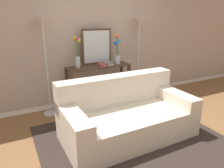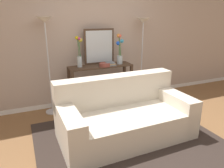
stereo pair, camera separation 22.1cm
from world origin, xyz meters
The scene contains 13 objects.
ground_plane centered at (0.00, 0.00, -0.01)m, with size 16.00×16.00×0.02m, color brown.
back_wall centered at (0.00, 1.91, 1.34)m, with size 12.00×0.15×2.69m.
area_rug centered at (-0.11, 0.18, 0.01)m, with size 2.61×2.13×0.01m.
couch centered at (-0.12, 0.34, 0.31)m, with size 1.95×1.01×0.88m.
console_table centered at (-0.04, 1.55, 0.57)m, with size 1.24×0.36×0.84m.
floor_lamp_left centered at (-1.00, 1.62, 1.37)m, with size 0.28×0.28×1.75m.
floor_lamp_right centered at (0.93, 1.62, 1.35)m, with size 0.28×0.28×1.72m.
wall_mirror centered at (0.00, 1.69, 1.18)m, with size 0.61×0.02×0.68m.
vase_tall_flowers centered at (-0.44, 1.57, 1.08)m, with size 0.13×0.11×0.57m.
vase_short_flowers centered at (0.36, 1.52, 1.10)m, with size 0.14×0.12×0.59m.
fruit_bowl centered at (0.01, 1.44, 0.88)m, with size 0.21×0.21×0.07m.
book_stack centered at (0.13, 1.46, 0.87)m, with size 0.20×0.16×0.07m.
book_row_under_console centered at (-0.35, 1.55, 0.06)m, with size 0.40×0.18×0.13m.
Camera 1 is at (-1.63, -2.15, 1.77)m, focal length 34.24 mm.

